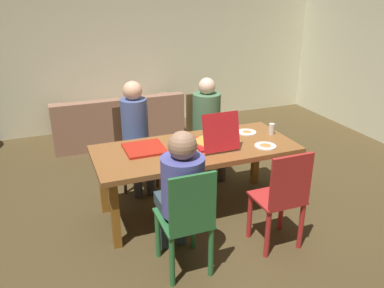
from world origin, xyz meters
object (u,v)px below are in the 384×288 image
at_px(chair_0, 134,140).
at_px(drinking_glass_1, 272,129).
at_px(plate_0, 247,132).
at_px(pizza_box_1, 145,149).
at_px(chair_3, 282,198).
at_px(drinking_glass_0, 189,155).
at_px(person_1, 181,187).
at_px(pizza_box_0, 213,140).
at_px(person_0, 136,127).
at_px(person_2, 208,119).
at_px(chair_1, 187,220).
at_px(dining_table, 196,154).
at_px(drinking_glass_2, 225,126).
at_px(plate_1, 265,146).
at_px(couch, 118,124).
at_px(chair_2, 204,132).

xyz_separation_m(chair_0, drinking_glass_1, (1.35, -0.89, 0.27)).
xyz_separation_m(plate_0, drinking_glass_1, (0.23, -0.13, 0.05)).
height_order(pizza_box_1, drinking_glass_1, drinking_glass_1).
height_order(chair_3, drinking_glass_0, chair_3).
xyz_separation_m(person_1, pizza_box_0, (0.62, 0.73, 0.05)).
xyz_separation_m(person_0, person_2, (0.91, 0.01, -0.01)).
bearing_deg(person_2, pizza_box_0, -110.15).
bearing_deg(chair_1, chair_0, 90.00).
bearing_deg(dining_table, drinking_glass_2, 31.43).
relative_size(pizza_box_0, pizza_box_1, 1.20).
relative_size(person_1, pizza_box_1, 3.17).
distance_m(person_2, plate_1, 1.04).
bearing_deg(pizza_box_1, plate_0, 2.45).
bearing_deg(person_0, drinking_glass_0, -76.43).
height_order(person_2, drinking_glass_0, person_2).
bearing_deg(plate_0, drinking_glass_2, 154.25).
bearing_deg(person_0, person_1, -90.00).
relative_size(person_0, plate_1, 5.78).
bearing_deg(person_1, chair_1, -90.00).
bearing_deg(plate_0, chair_1, -136.28).
height_order(pizza_box_0, pizza_box_1, pizza_box_0).
bearing_deg(pizza_box_1, dining_table, -13.68).
relative_size(chair_1, couch, 0.51).
height_order(chair_2, person_2, person_2).
bearing_deg(couch, chair_2, -59.85).
distance_m(chair_0, drinking_glass_1, 1.64).
bearing_deg(pizza_box_1, person_0, 83.79).
xyz_separation_m(chair_0, chair_1, (0.00, -1.82, -0.01)).
relative_size(dining_table, person_1, 1.65).
relative_size(chair_1, plate_0, 4.67).
bearing_deg(person_1, pizza_box_1, 94.61).
height_order(chair_3, drinking_glass_2, chair_3).
xyz_separation_m(chair_2, drinking_glass_0, (-0.66, -1.19, 0.27)).
xyz_separation_m(chair_0, person_0, (-0.00, -0.16, 0.22)).
bearing_deg(person_1, chair_2, 61.42).
distance_m(person_1, chair_2, 1.91).
height_order(plate_1, couch, plate_1).
bearing_deg(drinking_glass_2, chair_2, 88.45).
bearing_deg(chair_3, chair_1, -179.00).
bearing_deg(chair_1, person_0, 90.00).
xyz_separation_m(plate_0, plate_1, (-0.02, -0.42, 0.00)).
height_order(chair_1, drinking_glass_2, chair_1).
distance_m(chair_1, plate_0, 1.56).
distance_m(pizza_box_0, drinking_glass_1, 0.73).
relative_size(person_0, drinking_glass_1, 10.55).
bearing_deg(chair_2, plate_0, -74.39).
relative_size(chair_3, pizza_box_0, 2.06).
height_order(dining_table, chair_0, chair_0).
height_order(person_2, pizza_box_1, person_2).
relative_size(dining_table, drinking_glass_1, 16.98).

